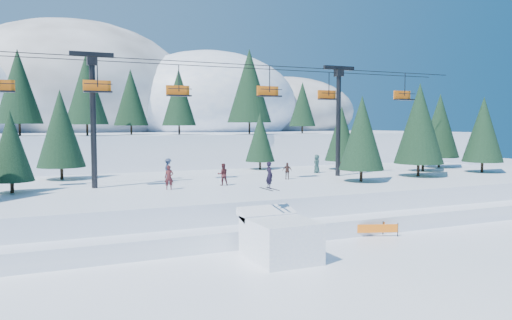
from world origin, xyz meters
name	(u,v)px	position (x,y,z in m)	size (l,w,h in m)	color
ground	(319,268)	(0.00, 0.00, 0.00)	(160.00, 160.00, 0.00)	white
mid_shelf	(207,197)	(0.00, 18.00, 1.25)	(70.00, 22.00, 2.50)	white
berm	(256,228)	(0.00, 8.00, 0.55)	(70.00, 6.00, 1.10)	white
mountain_ridge	(81,111)	(-5.08, 73.31, 9.65)	(119.00, 60.84, 26.46)	white
jump_kicker	(279,237)	(-1.08, 2.42, 1.21)	(3.26, 4.45, 5.25)	white
chairlift	(228,101)	(1.99, 18.05, 9.32)	(46.00, 3.21, 10.28)	black
conifer_stand	(222,129)	(1.41, 18.01, 6.98)	(61.17, 17.50, 9.26)	black
distant_skiers	(188,172)	(-1.43, 18.76, 3.39)	(31.04, 8.08, 1.85)	#4A1C1F
banner_near	(377,229)	(7.19, 4.57, 0.54)	(2.69, 1.01, 0.90)	black
banner_far	(397,224)	(9.39, 5.22, 0.54)	(2.82, 0.52, 0.90)	black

